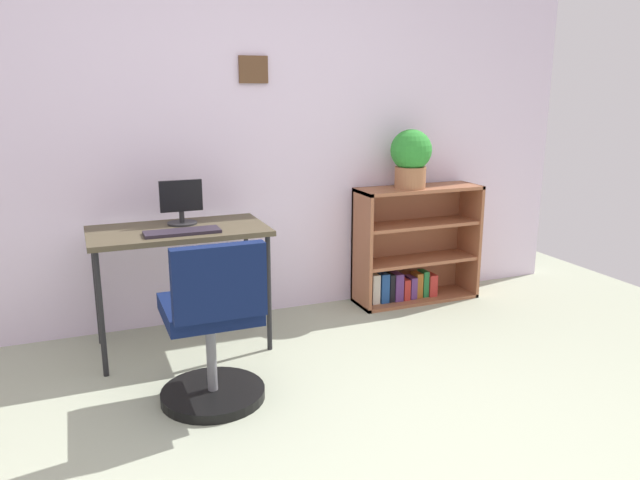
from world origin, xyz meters
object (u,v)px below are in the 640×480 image
(office_chair, at_px, (213,334))
(keyboard, at_px, (182,232))
(potted_plant_on_shelf, at_px, (411,157))
(bookshelf_low, at_px, (412,250))
(desk, at_px, (179,239))
(monitor, at_px, (181,203))

(office_chair, bearing_deg, keyboard, 91.67)
(office_chair, height_order, potted_plant_on_shelf, potted_plant_on_shelf)
(bookshelf_low, bearing_deg, keyboard, -167.10)
(desk, relative_size, office_chair, 1.18)
(monitor, distance_m, office_chair, 1.00)
(keyboard, distance_m, bookshelf_low, 1.79)
(desk, distance_m, keyboard, 0.15)
(keyboard, xyz_separation_m, office_chair, (0.02, -0.63, -0.37))
(desk, xyz_separation_m, bookshelf_low, (1.71, 0.26, -0.30))
(office_chair, bearing_deg, desk, 91.45)
(monitor, bearing_deg, desk, -112.63)
(desk, bearing_deg, bookshelf_low, 8.49)
(desk, bearing_deg, potted_plant_on_shelf, 6.88)
(office_chair, bearing_deg, potted_plant_on_shelf, 30.75)
(keyboard, height_order, office_chair, office_chair)
(bookshelf_low, distance_m, potted_plant_on_shelf, 0.69)
(desk, relative_size, bookshelf_low, 1.11)
(monitor, distance_m, keyboard, 0.27)
(potted_plant_on_shelf, bearing_deg, keyboard, -168.49)
(desk, distance_m, monitor, 0.22)
(desk, bearing_deg, monitor, 67.37)
(keyboard, xyz_separation_m, bookshelf_low, (1.71, 0.39, -0.37))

